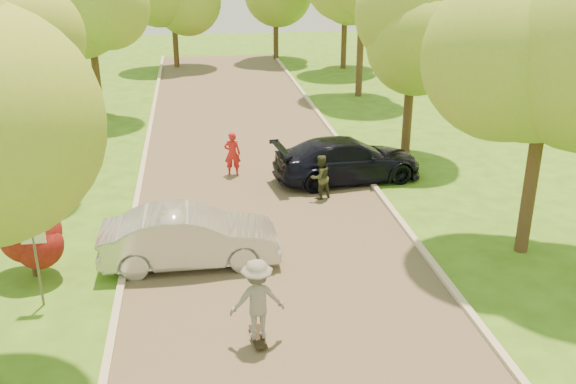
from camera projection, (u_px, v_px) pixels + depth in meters
road at (266, 221)px, 19.72m from camera, size 8.00×60.00×0.01m
curb_left at (132, 228)px, 19.14m from camera, size 0.18×60.00×0.12m
curb_right at (393, 212)px, 20.25m from camera, size 0.18×60.00×0.12m
street_sign at (34, 246)px, 14.67m from camera, size 0.55×0.06×2.17m
red_shrub at (29, 237)px, 16.15m from camera, size 1.70×1.70×1.95m
tree_l_midb at (41, 55)px, 20.76m from camera, size 4.30×4.20×6.62m
tree_r_mida at (559, 50)px, 15.88m from camera, size 5.13×5.00×7.95m
tree_r_midb at (419, 29)px, 24.34m from camera, size 4.51×4.40×7.01m
silver_sedan at (190, 237)px, 16.92m from camera, size 4.69×1.64×1.54m
dark_sedan at (348, 160)px, 22.81m from camera, size 5.55×2.83×1.54m
longboard at (258, 337)px, 13.84m from camera, size 0.33×0.95×0.11m
skateboarder at (257, 300)px, 13.50m from camera, size 1.23×0.77×1.83m
person_striped at (232, 154)px, 23.30m from camera, size 0.64×0.46×1.63m
person_olive at (320, 177)px, 21.18m from camera, size 0.91×0.83×1.52m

